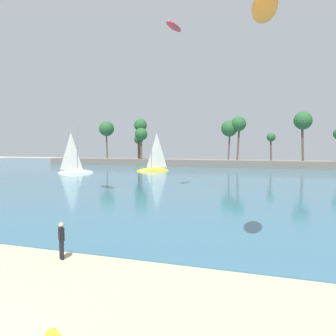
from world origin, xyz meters
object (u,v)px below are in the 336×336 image
at_px(person_at_waterline, 61,239).
at_px(sailboat_near_shore, 75,168).
at_px(sailboat_toward_headland, 154,167).
at_px(kite_aloft_low_near_shore, 265,8).
at_px(kite_aloft_drifting_left, 174,27).

bearing_deg(person_at_waterline, sailboat_near_shore, 123.72).
bearing_deg(sailboat_toward_headland, sailboat_near_shore, -141.56).
xyz_separation_m(person_at_waterline, sailboat_near_shore, (-28.40, 42.56, 0.02)).
relative_size(kite_aloft_low_near_shore, kite_aloft_drifting_left, 1.00).
distance_m(person_at_waterline, sailboat_toward_headland, 54.66).
height_order(kite_aloft_low_near_shore, kite_aloft_drifting_left, kite_aloft_drifting_left).
relative_size(person_at_waterline, sailboat_near_shore, 0.18).
bearing_deg(sailboat_toward_headland, person_at_waterline, -72.67).
relative_size(sailboat_near_shore, kite_aloft_low_near_shore, 2.78).
bearing_deg(kite_aloft_low_near_shore, person_at_waterline, -73.58).
bearing_deg(sailboat_near_shore, kite_aloft_drifting_left, -36.62).
height_order(sailboat_near_shore, kite_aloft_low_near_shore, kite_aloft_low_near_shore).
xyz_separation_m(sailboat_toward_headland, kite_aloft_low_near_shore, (24.70, -49.07, 10.09)).
bearing_deg(sailboat_toward_headland, kite_aloft_low_near_shore, -63.28).
bearing_deg(kite_aloft_low_near_shore, sailboat_near_shore, -140.85).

